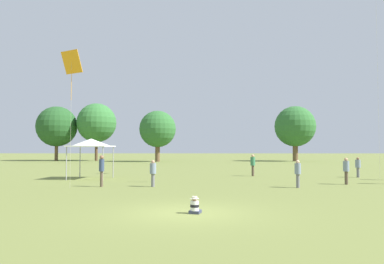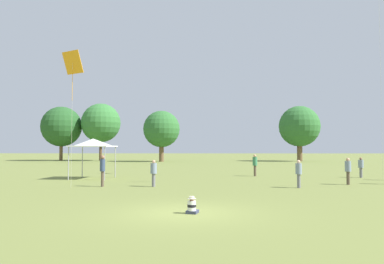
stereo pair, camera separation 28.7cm
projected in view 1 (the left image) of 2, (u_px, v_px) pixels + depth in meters
name	position (u px, v px, depth m)	size (l,w,h in m)	color
ground_plane	(186.00, 213.00, 12.80)	(300.00, 300.00, 0.00)	olive
seated_toddler	(195.00, 206.00, 12.62)	(0.45, 0.52, 0.59)	#383D56
person_standing_0	(358.00, 166.00, 28.25)	(0.42, 0.42, 1.52)	slate
person_standing_1	(253.00, 163.00, 29.62)	(0.41, 0.41, 1.71)	brown
person_standing_3	(102.00, 167.00, 21.39)	(0.41, 0.41, 1.80)	brown
person_standing_4	(298.00, 171.00, 20.88)	(0.40, 0.40, 1.55)	slate
person_standing_5	(153.00, 171.00, 21.41)	(0.51, 0.51, 1.53)	slate
person_standing_7	(346.00, 169.00, 22.74)	(0.49, 0.49, 1.63)	brown
canopy_tent	(91.00, 143.00, 27.03)	(2.98, 2.98, 2.90)	white
kite_1	(72.00, 64.00, 20.97)	(1.35, 1.03, 7.65)	orange
distant_tree_0	(158.00, 129.00, 61.82)	(6.05, 6.05, 8.43)	brown
distant_tree_1	(57.00, 127.00, 66.32)	(7.13, 7.13, 9.65)	brown
distant_tree_2	(97.00, 123.00, 66.26)	(6.91, 6.91, 10.18)	brown
distant_tree_3	(295.00, 127.00, 63.83)	(6.91, 6.91, 9.42)	brown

